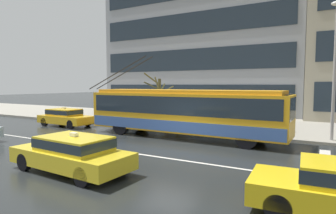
# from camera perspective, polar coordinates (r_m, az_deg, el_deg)

# --- Properties ---
(ground_plane) EXTENTS (160.00, 160.00, 0.00)m
(ground_plane) POSITION_cam_1_polar(r_m,az_deg,el_deg) (13.19, 0.06, -8.80)
(ground_plane) COLOR #232627
(sidewalk_slab) EXTENTS (80.00, 10.00, 0.14)m
(sidewalk_slab) POSITION_cam_1_polar(r_m,az_deg,el_deg) (22.22, 12.61, -3.28)
(sidewalk_slab) COLOR gray
(sidewalk_slab) RESTS_ON ground_plane
(crosswalk_stripe_edge_near) EXTENTS (0.44, 4.40, 0.01)m
(crosswalk_stripe_edge_near) POSITION_cam_1_polar(r_m,az_deg,el_deg) (13.03, 29.10, -9.53)
(crosswalk_stripe_edge_near) COLOR beige
(crosswalk_stripe_edge_near) RESTS_ON ground_plane
(lane_centre_line) EXTENTS (72.00, 0.14, 0.01)m
(lane_centre_line) POSITION_cam_1_polar(r_m,az_deg,el_deg) (12.18, -2.72, -9.91)
(lane_centre_line) COLOR silver
(lane_centre_line) RESTS_ON ground_plane
(trolleybus) EXTENTS (12.91, 2.73, 4.80)m
(trolleybus) POSITION_cam_1_polar(r_m,az_deg,el_deg) (16.23, 3.11, -0.85)
(trolleybus) COLOR gold
(trolleybus) RESTS_ON ground_plane
(taxi_queued_behind_bus) EXTENTS (4.26, 1.83, 1.39)m
(taxi_queued_behind_bus) POSITION_cam_1_polar(r_m,az_deg,el_deg) (22.15, -20.03, -1.82)
(taxi_queued_behind_bus) COLOR yellow
(taxi_queued_behind_bus) RESTS_ON ground_plane
(taxi_oncoming_near) EXTENTS (4.65, 2.04, 1.39)m
(taxi_oncoming_near) POSITION_cam_1_polar(r_m,az_deg,el_deg) (10.46, -18.78, -8.62)
(taxi_oncoming_near) COLOR yellow
(taxi_oncoming_near) RESTS_ON ground_plane
(bus_shelter) EXTENTS (3.75, 1.68, 2.44)m
(bus_shelter) POSITION_cam_1_polar(r_m,az_deg,el_deg) (20.74, 0.93, 1.57)
(bus_shelter) COLOR gray
(bus_shelter) RESTS_ON sidewalk_slab
(pedestrian_at_shelter) EXTENTS (1.29, 1.29, 2.06)m
(pedestrian_at_shelter) POSITION_cam_1_polar(r_m,az_deg,el_deg) (18.76, 11.85, 0.72)
(pedestrian_at_shelter) COLOR #4D543E
(pedestrian_at_shelter) RESTS_ON sidewalk_slab
(pedestrian_approaching_curb) EXTENTS (0.38, 0.38, 1.65)m
(pedestrian_approaching_curb) POSITION_cam_1_polar(r_m,az_deg,el_deg) (19.77, -0.26, -1.07)
(pedestrian_approaching_curb) COLOR #565048
(pedestrian_approaching_curb) RESTS_ON sidewalk_slab
(pedestrian_walking_past) EXTENTS (0.42, 0.42, 1.67)m
(pedestrian_walking_past) POSITION_cam_1_polar(r_m,az_deg,el_deg) (18.94, 22.26, -1.62)
(pedestrian_walking_past) COLOR #4A5846
(pedestrian_walking_past) RESTS_ON sidewalk_slab
(pedestrian_waiting_by_pole) EXTENTS (1.37, 1.37, 1.96)m
(pedestrian_waiting_by_pole) POSITION_cam_1_polar(r_m,az_deg,el_deg) (20.79, 1.85, 0.83)
(pedestrian_waiting_by_pole) COLOR black
(pedestrian_waiting_by_pole) RESTS_ON sidewalk_slab
(street_lamp) EXTENTS (0.60, 0.32, 7.14)m
(street_lamp) POSITION_cam_1_polar(r_m,az_deg,el_deg) (17.03, 30.68, 8.23)
(street_lamp) COLOR gray
(street_lamp) RESTS_ON sidewalk_slab
(street_tree_bare) EXTENTS (2.24, 1.30, 3.85)m
(street_tree_bare) POSITION_cam_1_polar(r_m,az_deg,el_deg) (21.93, -1.85, 2.21)
(street_tree_bare) COLOR #4D4625
(street_tree_bare) RESTS_ON sidewalk_slab
(office_tower_corner_left) EXTENTS (21.72, 15.84, 22.03)m
(office_tower_corner_left) POSITION_cam_1_polar(r_m,az_deg,el_deg) (36.95, 9.40, 16.92)
(office_tower_corner_left) COLOR gray
(office_tower_corner_left) RESTS_ON ground_plane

